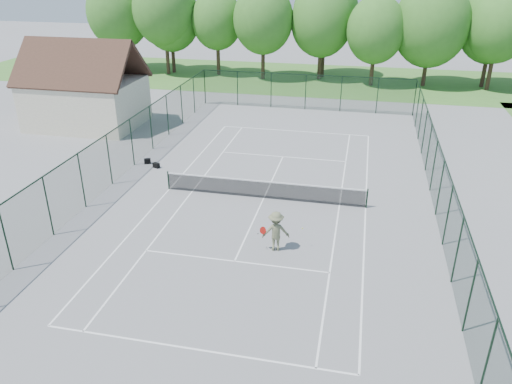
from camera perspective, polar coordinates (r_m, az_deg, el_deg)
ground at (r=27.32m, az=0.89°, el=-0.71°), size 140.00×140.00×0.00m
grass_far at (r=55.59m, az=7.18°, el=12.68°), size 80.00×16.00×0.01m
court_lines at (r=27.32m, az=0.89°, el=-0.70°), size 11.05×23.85×0.01m
tennis_net at (r=27.07m, az=0.90°, el=0.38°), size 11.08×0.08×1.10m
fence_enclosure at (r=26.67m, az=0.91°, el=2.30°), size 18.05×36.05×3.02m
utility_building at (r=40.89m, az=-19.07°, el=11.44°), size 8.60×6.27×6.63m
tree_line_far at (r=54.62m, az=7.54°, el=18.82°), size 39.40×6.40×9.70m
sports_bag_a at (r=32.62m, az=-12.30°, el=3.46°), size 0.47×0.39×0.33m
sports_bag_b at (r=31.86m, az=-11.33°, el=3.01°), size 0.46×0.36×0.31m
tennis_player at (r=22.23m, az=2.29°, el=-4.50°), size 2.03×0.96×1.89m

